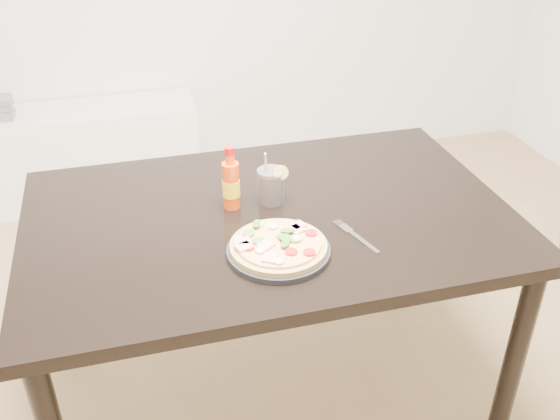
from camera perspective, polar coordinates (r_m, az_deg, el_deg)
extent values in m
cube|color=black|center=(1.82, -0.99, -0.81)|extent=(1.40, 0.90, 0.04)
cylinder|color=black|center=(2.01, 20.55, -13.06)|extent=(0.06, 0.06, 0.71)
cylinder|color=black|center=(2.33, -18.89, -5.87)|extent=(0.06, 0.06, 0.71)
cylinder|color=black|center=(2.53, 11.05, -1.49)|extent=(0.06, 0.06, 0.71)
cylinder|color=black|center=(1.64, -0.14, -3.77)|extent=(0.27, 0.27, 0.02)
cylinder|color=tan|center=(1.63, -0.14, -3.34)|extent=(0.25, 0.25, 0.01)
cylinder|color=#F1B768|center=(1.62, -0.14, -3.03)|extent=(0.22, 0.22, 0.01)
cube|color=pink|center=(1.60, -3.34, -3.37)|extent=(0.05, 0.04, 0.01)
cube|color=pink|center=(1.62, -3.49, -2.86)|extent=(0.05, 0.04, 0.01)
cube|color=pink|center=(1.66, 1.46, -1.80)|extent=(0.05, 0.05, 0.01)
cube|color=pink|center=(1.55, -0.94, -4.41)|extent=(0.05, 0.05, 0.01)
cube|color=pink|center=(1.68, 1.63, -1.42)|extent=(0.05, 0.05, 0.01)
cube|color=pink|center=(1.60, -1.30, -3.26)|extent=(0.05, 0.05, 0.01)
cylinder|color=red|center=(1.58, 1.04, -3.85)|extent=(0.03, 0.03, 0.01)
cylinder|color=red|center=(1.60, -2.91, -3.43)|extent=(0.03, 0.03, 0.01)
cylinder|color=red|center=(1.65, 2.87, -2.12)|extent=(0.03, 0.03, 0.01)
cylinder|color=red|center=(1.58, 2.70, -3.89)|extent=(0.03, 0.03, 0.01)
cylinder|color=#4A7F2A|center=(1.62, -1.95, -2.84)|extent=(0.03, 0.03, 0.01)
cylinder|color=#4A7F2A|center=(1.66, 1.60, -1.76)|extent=(0.03, 0.03, 0.01)
cylinder|color=#4A7F2A|center=(1.65, -2.87, -2.15)|extent=(0.03, 0.03, 0.01)
cylinder|color=#4A7F2A|center=(1.62, 1.40, -2.68)|extent=(0.03, 0.03, 0.01)
cylinder|color=#4A7F2A|center=(1.63, 0.24, -2.43)|extent=(0.03, 0.03, 0.01)
ellipsoid|color=beige|center=(1.54, -0.08, -4.69)|extent=(0.03, 0.03, 0.01)
ellipsoid|color=beige|center=(1.69, -1.98, -1.27)|extent=(0.03, 0.03, 0.01)
ellipsoid|color=beige|center=(1.63, 1.59, -2.58)|extent=(0.03, 0.03, 0.01)
ellipsoid|color=beige|center=(1.58, -1.83, -3.69)|extent=(0.03, 0.03, 0.01)
ellipsoid|color=beige|center=(1.67, -0.68, -1.51)|extent=(0.03, 0.03, 0.01)
ellipsoid|color=#2F741B|center=(1.65, 0.70, -1.86)|extent=(0.04, 0.03, 0.00)
ellipsoid|color=#2F741B|center=(1.60, 0.49, -3.02)|extent=(0.04, 0.05, 0.00)
ellipsoid|color=#2F741B|center=(1.62, 0.40, -2.58)|extent=(0.04, 0.05, 0.00)
ellipsoid|color=#2F741B|center=(1.68, -2.15, -1.23)|extent=(0.04, 0.05, 0.00)
cylinder|color=#EC440D|center=(1.81, -4.49, 2.23)|extent=(0.06, 0.06, 0.14)
cylinder|color=yellow|center=(1.81, -4.48, 2.03)|extent=(0.05, 0.05, 0.05)
cylinder|color=#EC440D|center=(1.77, -4.61, 4.70)|extent=(0.03, 0.03, 0.03)
cylinder|color=red|center=(1.76, -4.64, 5.45)|extent=(0.03, 0.03, 0.02)
cylinder|color=black|center=(1.85, -0.86, 2.05)|extent=(0.07, 0.07, 0.09)
cylinder|color=silver|center=(1.84, -0.86, 2.22)|extent=(0.08, 0.08, 0.10)
cylinder|color=#F2E059|center=(1.81, 0.09, 3.43)|extent=(0.04, 0.01, 0.04)
cylinder|color=#B2B2B7|center=(1.84, -1.25, 3.16)|extent=(0.03, 0.06, 0.17)
cube|color=silver|center=(1.69, 7.69, -2.93)|extent=(0.05, 0.12, 0.00)
cube|color=silver|center=(1.74, 6.05, -1.70)|extent=(0.03, 0.05, 0.00)
cube|color=silver|center=(1.76, 5.17, -1.29)|extent=(0.01, 0.03, 0.00)
cube|color=silver|center=(1.76, 5.33, -1.23)|extent=(0.01, 0.03, 0.00)
cube|color=silver|center=(1.77, 5.48, -1.18)|extent=(0.01, 0.03, 0.00)
cube|color=silver|center=(1.77, 5.64, -1.12)|extent=(0.01, 0.03, 0.00)
cube|color=white|center=(3.46, -19.29, 4.64)|extent=(1.40, 0.34, 0.50)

